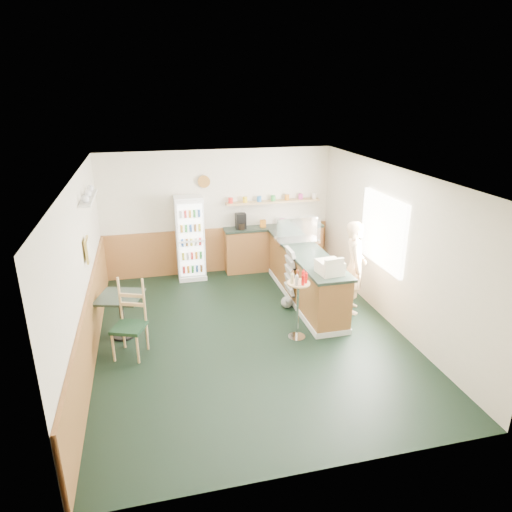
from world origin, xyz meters
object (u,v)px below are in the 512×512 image
object	(u,v)px
cash_register	(330,267)
cafe_table	(121,308)
shopkeeper	(354,267)
drinks_fridge	(190,238)
display_case	(297,230)
cafe_chair	(128,316)
condiment_stand	(298,296)

from	to	relation	value
cash_register	cafe_table	bearing A→B (deg)	164.71
cash_register	shopkeeper	size ratio (longest dim) A/B	0.23
drinks_fridge	display_case	size ratio (longest dim) A/B	2.14
shopkeeper	cafe_table	size ratio (longest dim) A/B	2.05
cash_register	cafe_chair	xyz separation A→B (m)	(-3.27, -0.01, -0.49)
drinks_fridge	display_case	distance (m)	2.32
display_case	cafe_chair	world-z (taller)	display_case
cash_register	shopkeeper	xyz separation A→B (m)	(0.70, 0.50, -0.26)
display_case	cafe_table	world-z (taller)	display_case
shopkeeper	cash_register	bearing A→B (deg)	145.40
shopkeeper	cafe_table	bearing A→B (deg)	109.49
cafe_table	cafe_chair	xyz separation A→B (m)	(0.13, -0.53, 0.11)
display_case	cafe_table	xyz separation A→B (m)	(-3.40, -1.18, -0.72)
shopkeeper	cafe_chair	xyz separation A→B (m)	(-3.97, -0.51, -0.22)
shopkeeper	condiment_stand	size ratio (longest dim) A/B	1.48
drinks_fridge	cafe_chair	size ratio (longest dim) A/B	1.47
condiment_stand	cafe_chair	bearing A→B (deg)	175.84
cafe_table	cafe_chair	bearing A→B (deg)	-75.77
shopkeeper	condiment_stand	bearing A→B (deg)	138.13
display_case	cafe_table	size ratio (longest dim) A/B	1.00
cash_register	shopkeeper	world-z (taller)	shopkeeper
shopkeeper	display_case	bearing A→B (deg)	50.00
display_case	condiment_stand	size ratio (longest dim) A/B	0.72
cash_register	drinks_fridge	bearing A→B (deg)	119.12
shopkeeper	cafe_chair	world-z (taller)	shopkeeper
shopkeeper	condiment_stand	xyz separation A→B (m)	(-1.31, -0.71, -0.10)
condiment_stand	cafe_table	bearing A→B (deg)	165.50
drinks_fridge	cash_register	bearing A→B (deg)	-54.25
condiment_stand	cafe_chair	xyz separation A→B (m)	(-2.66, 0.19, -0.13)
drinks_fridge	condiment_stand	xyz separation A→B (m)	(1.41, -3.01, -0.13)
condiment_stand	drinks_fridge	bearing A→B (deg)	115.13
shopkeeper	cafe_chair	size ratio (longest dim) A/B	1.41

